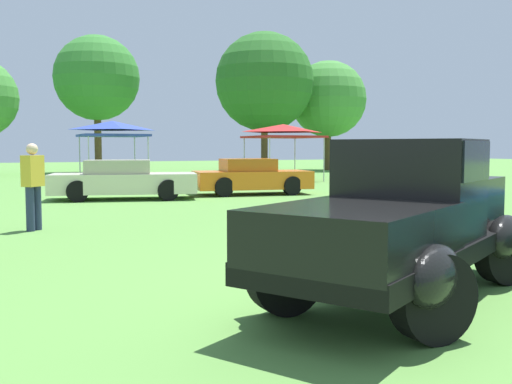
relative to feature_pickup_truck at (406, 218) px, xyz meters
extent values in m
plane|color=#568C3D|center=(0.10, 0.43, -0.87)|extent=(120.00, 120.00, 0.00)
cube|color=black|center=(-0.03, -0.02, -0.31)|extent=(4.44, 3.40, 0.20)
cube|color=black|center=(1.08, 0.62, 0.07)|extent=(1.92, 1.74, 0.60)
ellipsoid|color=silver|center=(1.79, 1.03, 0.05)|extent=(0.40, 0.53, 0.68)
cube|color=black|center=(0.07, 0.04, 0.31)|extent=(1.58, 1.70, 1.04)
cube|color=black|center=(0.07, 0.04, 0.61)|extent=(1.51, 1.69, 0.40)
cube|color=black|center=(-1.09, -0.63, -0.01)|extent=(2.32, 2.15, 0.48)
ellipsoid|color=black|center=(0.78, 1.28, -0.31)|extent=(0.98, 0.77, 0.52)
ellipsoid|color=black|center=(1.50, 0.03, -0.31)|extent=(0.98, 0.77, 0.52)
ellipsoid|color=black|center=(-1.45, 0.00, -0.31)|extent=(0.98, 0.77, 0.52)
ellipsoid|color=black|center=(-0.72, -1.25, -0.31)|extent=(0.98, 0.77, 0.52)
sphere|color=silver|center=(1.61, 1.43, 0.13)|extent=(0.18, 0.18, 0.18)
sphere|color=silver|center=(2.05, 0.67, 0.13)|extent=(0.18, 0.18, 0.18)
cylinder|color=black|center=(0.78, 1.28, -0.49)|extent=(0.76, 0.24, 0.76)
cylinder|color=black|center=(1.50, 0.03, -0.49)|extent=(0.76, 0.24, 0.76)
cylinder|color=black|center=(-1.45, 0.00, -0.49)|extent=(0.76, 0.24, 0.76)
cylinder|color=black|center=(-0.72, -1.25, -0.49)|extent=(0.76, 0.24, 0.76)
cube|color=beige|center=(-0.13, 13.25, -0.37)|extent=(4.68, 2.75, 0.60)
cube|color=#B3AB8E|center=(-0.30, 13.30, 0.13)|extent=(2.24, 1.89, 0.44)
cylinder|color=black|center=(0.95, 12.17, -0.55)|extent=(0.64, 0.22, 0.64)
cylinder|color=black|center=(-1.60, 12.84, -0.55)|extent=(0.64, 0.22, 0.64)
cube|color=orange|center=(4.27, 13.31, -0.37)|extent=(4.13, 2.28, 0.60)
cube|color=#BB5914|center=(4.11, 13.34, 0.13)|extent=(1.93, 1.70, 0.44)
cylinder|color=black|center=(5.30, 12.37, -0.55)|extent=(0.64, 0.22, 0.64)
cylinder|color=black|center=(2.98, 12.74, -0.55)|extent=(0.64, 0.22, 0.64)
cylinder|color=#283351|center=(-3.28, 7.05, -0.44)|extent=(0.16, 0.16, 0.86)
cylinder|color=#283351|center=(-3.14, 7.19, -0.44)|extent=(0.16, 0.16, 0.86)
cube|color=gold|center=(-3.21, 7.12, 0.29)|extent=(0.45, 0.46, 0.60)
sphere|color=beige|center=(-3.21, 7.12, 0.71)|extent=(0.22, 0.22, 0.22)
cylinder|color=#B7B7BC|center=(2.08, 21.19, 0.16)|extent=(0.05, 0.05, 2.05)
cylinder|color=#B7B7BC|center=(2.08, 18.80, 0.16)|extent=(0.05, 0.05, 2.05)
cylinder|color=#B7B7BC|center=(-0.31, 21.19, 0.16)|extent=(0.05, 0.05, 2.05)
cylinder|color=#B7B7BC|center=(-0.31, 18.80, 0.16)|extent=(0.05, 0.05, 2.05)
cube|color=#2D429E|center=(0.88, 19.99, 1.23)|extent=(2.65, 2.65, 0.10)
pyramid|color=#2D429E|center=(0.88, 19.99, 1.65)|extent=(2.60, 2.60, 0.38)
cylinder|color=#B7B7BC|center=(10.46, 21.61, 0.16)|extent=(0.05, 0.05, 2.05)
cylinder|color=#B7B7BC|center=(10.46, 18.76, 0.16)|extent=(0.05, 0.05, 2.05)
cylinder|color=#B7B7BC|center=(7.61, 21.61, 0.16)|extent=(0.05, 0.05, 2.05)
cylinder|color=#B7B7BC|center=(7.61, 18.76, 0.16)|extent=(0.05, 0.05, 2.05)
cube|color=red|center=(9.04, 20.19, 1.23)|extent=(3.16, 3.16, 0.10)
pyramid|color=red|center=(9.04, 20.19, 1.65)|extent=(3.10, 3.10, 0.38)
cylinder|color=brown|center=(2.51, 32.93, 1.37)|extent=(0.44, 0.44, 4.47)
sphere|color=#337A2D|center=(2.51, 32.93, 5.06)|extent=(5.30, 5.30, 5.30)
cylinder|color=brown|center=(12.65, 29.79, 1.18)|extent=(0.44, 0.44, 4.08)
sphere|color=#286623|center=(12.65, 29.79, 4.98)|extent=(6.40, 6.40, 6.40)
cylinder|color=brown|center=(17.76, 30.21, 0.88)|extent=(0.44, 0.44, 3.49)
sphere|color=#428938|center=(17.76, 30.21, 4.07)|extent=(5.27, 5.27, 5.27)
camera|label=1|loc=(-4.05, -4.96, 0.75)|focal=41.24mm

